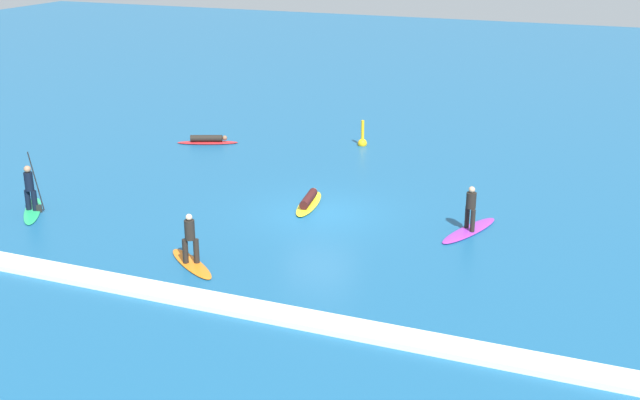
% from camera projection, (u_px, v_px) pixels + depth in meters
% --- Properties ---
extents(ground_plane, '(120.00, 120.00, 0.00)m').
position_uv_depth(ground_plane, '(320.00, 213.00, 29.68)').
color(ground_plane, '#195684').
rests_on(ground_plane, ground).
extents(surfer_on_red_board, '(2.91, 1.68, 0.41)m').
position_uv_depth(surfer_on_red_board, '(208.00, 140.00, 38.68)').
color(surfer_on_red_board, red).
rests_on(surfer_on_red_board, ground_plane).
extents(surfer_on_orange_board, '(2.55, 2.10, 1.69)m').
position_uv_depth(surfer_on_orange_board, '(191.00, 251.00, 25.11)').
color(surfer_on_orange_board, orange).
rests_on(surfer_on_orange_board, ground_plane).
extents(surfer_on_purple_board, '(1.70, 3.25, 1.64)m').
position_uv_depth(surfer_on_purple_board, '(470.00, 221.00, 27.79)').
color(surfer_on_purple_board, purple).
rests_on(surfer_on_purple_board, ground_plane).
extents(surfer_on_green_board, '(2.23, 2.77, 2.35)m').
position_uv_depth(surfer_on_green_board, '(31.00, 198.00, 29.62)').
color(surfer_on_green_board, '#23B266').
rests_on(surfer_on_green_board, ground_plane).
extents(surfer_on_yellow_board, '(1.14, 2.95, 0.43)m').
position_uv_depth(surfer_on_yellow_board, '(309.00, 201.00, 30.43)').
color(surfer_on_yellow_board, yellow).
rests_on(surfer_on_yellow_board, ground_plane).
extents(marker_buoy, '(0.44, 0.44, 1.33)m').
position_uv_depth(marker_buoy, '(362.00, 141.00, 38.29)').
color(marker_buoy, yellow).
rests_on(marker_buoy, ground_plane).
extents(wave_crest, '(22.56, 0.90, 0.18)m').
position_uv_depth(wave_crest, '(213.00, 302.00, 22.64)').
color(wave_crest, white).
rests_on(wave_crest, ground_plane).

